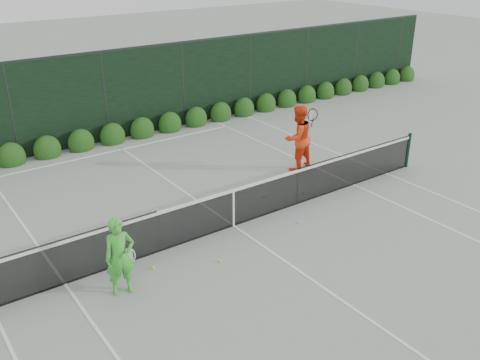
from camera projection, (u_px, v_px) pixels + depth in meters
ground at (234, 226)px, 12.86m from camera, size 80.00×80.00×0.00m
tennis_net at (233, 207)px, 12.63m from camera, size 12.90×0.10×1.07m
player_woman at (120, 257)px, 10.12m from camera, size 0.67×0.47×1.60m
player_man at (298, 138)px, 15.70m from camera, size 0.98×0.78×1.97m
court_lines at (234, 226)px, 12.85m from camera, size 11.03×23.83×0.01m
windscreen_fence at (314, 213)px, 10.23m from camera, size 32.00×21.07×3.06m
hedge_row at (113, 136)px, 18.07m from camera, size 31.66×0.65×0.94m
tennis_balls at (253, 225)px, 12.85m from camera, size 5.05×2.00×0.07m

